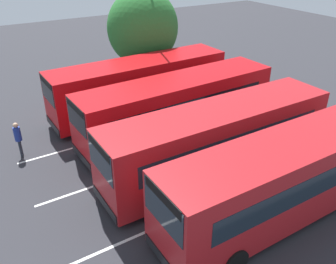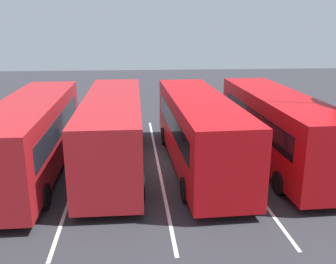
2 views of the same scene
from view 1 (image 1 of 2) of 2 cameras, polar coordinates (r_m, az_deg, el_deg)
name	(u,v)px [view 1 (image 1 of 2)]	position (r m, az deg, el deg)	size (l,w,h in m)	color
ground_plane	(188,154)	(17.30, 3.30, -3.50)	(70.73, 70.73, 0.00)	#2B2B30
bus_far_left	(140,85)	(20.80, -4.55, 7.51)	(10.57, 2.77, 3.14)	#B70C11
bus_center_left	(177,106)	(18.00, 1.50, 4.12)	(10.60, 2.88, 3.14)	#B70C11
bus_center_right	(218,139)	(15.15, 7.99, -1.19)	(10.53, 2.62, 3.14)	#AD191E
bus_far_right	(288,176)	(13.51, 18.67, -6.64)	(10.53, 2.64, 3.14)	#AD191E
pedestrian	(18,137)	(17.98, -22.87, -0.71)	(0.37, 0.37, 1.77)	#232833
street_lamp	(146,12)	(24.21, -3.54, 18.55)	(0.92, 2.71, 8.66)	gray
depot_tree	(143,28)	(24.40, -4.03, 16.27)	(4.75, 4.27, 6.50)	#4C3823
lane_stripe_outer_left	(154,125)	(19.89, -2.28, 1.11)	(14.60, 0.12, 0.01)	silver
lane_stripe_inner_left	(188,154)	(17.29, 3.30, -3.49)	(14.60, 0.12, 0.01)	silver
lane_stripe_inner_right	(236,193)	(15.07, 10.76, -9.51)	(14.60, 0.12, 0.01)	silver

